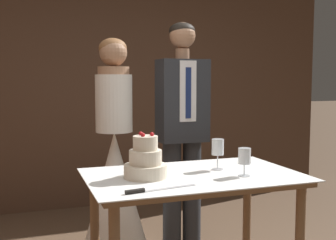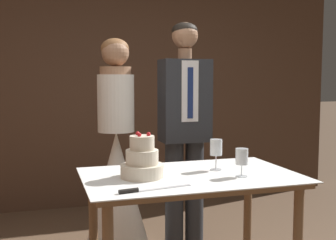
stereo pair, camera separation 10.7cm
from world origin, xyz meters
The scene contains 8 objects.
wall_back centered at (0.00, 2.52, 1.39)m, with size 5.33×0.12×2.79m, color #513828.
cake_table centered at (0.09, 0.21, 0.71)m, with size 1.25×0.78×0.82m.
tiered_cake centered at (-0.20, 0.22, 0.91)m, with size 0.25×0.25×0.26m.
cake_knife centered at (-0.27, -0.07, 0.83)m, with size 0.39×0.09×0.02m.
wine_glass_near centered at (0.28, 0.28, 0.95)m, with size 0.07×0.07×0.19m.
wine_glass_middle centered at (0.35, 0.07, 0.93)m, with size 0.07×0.07×0.16m.
bride centered at (-0.19, 1.12, 0.62)m, with size 0.54×0.54×1.68m.
groom centered at (0.37, 1.12, 1.01)m, with size 0.39×0.25×1.82m.
Camera 2 is at (-0.74, -2.07, 1.37)m, focal length 45.00 mm.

